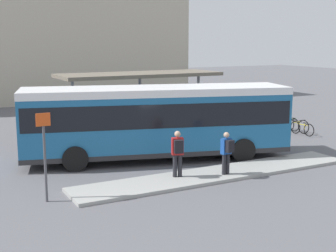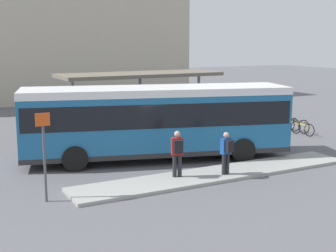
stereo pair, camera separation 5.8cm
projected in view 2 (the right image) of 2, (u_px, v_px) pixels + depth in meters
name	position (u px, v px, depth m)	size (l,w,h in m)	color
ground_plane	(157.00, 159.00, 19.91)	(120.00, 120.00, 0.00)	#5B5B60
curb_island	(218.00, 174.00, 17.43)	(11.30, 1.80, 0.12)	#9E9E99
city_bus	(157.00, 117.00, 19.60)	(11.31, 5.54, 3.07)	#1E6093
pedestrian_waiting	(177.00, 151.00, 16.66)	(0.47, 0.51, 1.68)	#232328
pedestrian_companion	(227.00, 150.00, 17.00)	(0.40, 0.43, 1.58)	#232328
bicycle_yellow	(302.00, 129.00, 24.95)	(0.48, 1.61, 0.69)	black
bicycle_black	(297.00, 125.00, 25.71)	(0.48, 1.80, 0.78)	black
bicycle_green	(288.00, 124.00, 26.37)	(0.48, 1.69, 0.73)	black
station_shelter	(140.00, 76.00, 24.37)	(8.48, 2.99, 3.32)	#706656
potted_planter_near_shelter	(217.00, 123.00, 24.45)	(0.91, 0.91, 1.43)	slate
platform_sign	(44.00, 153.00, 14.34)	(0.44, 0.08, 2.80)	#4C4C51
station_building	(14.00, 24.00, 41.48)	(27.95, 14.06, 12.86)	#BCB29E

